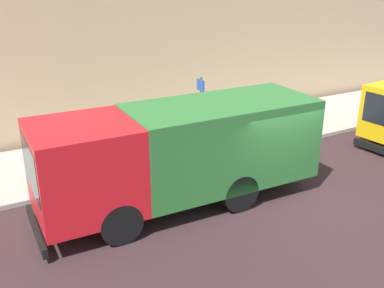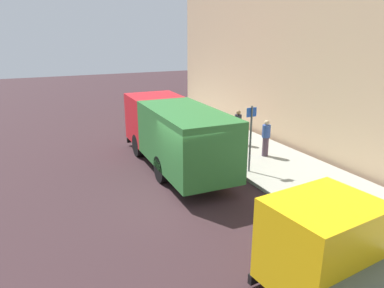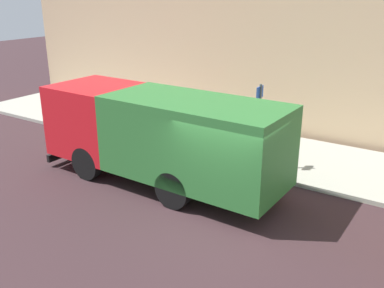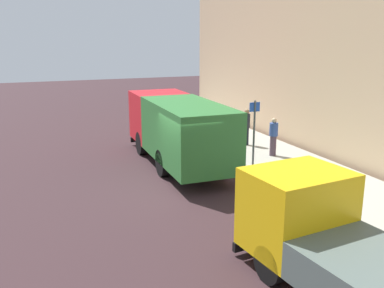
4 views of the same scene
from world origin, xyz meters
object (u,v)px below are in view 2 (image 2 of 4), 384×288
Objects in this scene: pedestrian_standing at (238,126)px; street_sign_post at (251,134)px; pedestrian_walking at (266,137)px; traffic_cone_orange at (203,133)px; large_utility_truck at (174,132)px.

street_sign_post is at bearing 20.88° from pedestrian_standing.
pedestrian_walking is at bearing 50.33° from pedestrian_standing.
street_sign_post is at bearing -95.23° from traffic_cone_orange.
traffic_cone_orange is at bearing 84.77° from street_sign_post.
pedestrian_standing is at bearing 19.95° from large_utility_truck.
pedestrian_walking is 2.26m from street_sign_post.
large_utility_truck reaches higher than traffic_cone_orange.
large_utility_truck is 4.61× the size of pedestrian_walking.
large_utility_truck is at bearing -152.96° from pedestrian_walking.
pedestrian_walking is 0.62× the size of street_sign_post.
pedestrian_standing is 0.64× the size of street_sign_post.
large_utility_truck reaches higher than pedestrian_standing.
pedestrian_standing is 2.05m from traffic_cone_orange.
traffic_cone_orange is (-1.27, 3.70, -0.58)m from pedestrian_walking.
street_sign_post is (-0.46, -4.98, 1.28)m from traffic_cone_orange.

